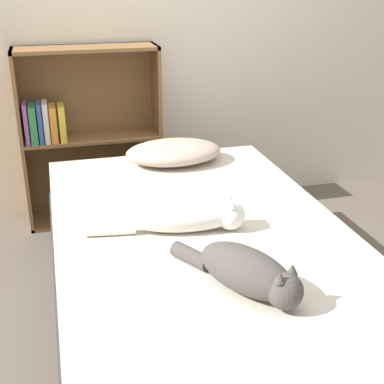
% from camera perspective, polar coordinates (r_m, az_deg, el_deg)
% --- Properties ---
extents(ground_plane, '(8.00, 8.00, 0.00)m').
position_cam_1_polar(ground_plane, '(2.48, 0.94, -14.73)').
color(ground_plane, brown).
extents(wall_back, '(8.00, 0.06, 2.50)m').
position_cam_1_polar(wall_back, '(3.42, -6.09, 18.44)').
color(wall_back, silver).
rests_on(wall_back, ground_plane).
extents(bed, '(1.22, 2.02, 0.52)m').
position_cam_1_polar(bed, '(2.33, 0.98, -9.71)').
color(bed, '#333338').
rests_on(bed, ground_plane).
extents(pillow, '(0.52, 0.35, 0.12)m').
position_cam_1_polar(pillow, '(2.91, -1.96, 4.28)').
color(pillow, '#B29E8E').
rests_on(pillow, bed).
extents(cat_light, '(0.64, 0.20, 0.14)m').
position_cam_1_polar(cat_light, '(2.15, -0.20, -2.76)').
color(cat_light, white).
rests_on(cat_light, bed).
extents(cat_dark, '(0.36, 0.50, 0.15)m').
position_cam_1_polar(cat_dark, '(1.77, 6.03, -8.52)').
color(cat_dark, '#47423D').
rests_on(cat_dark, bed).
extents(bookshelf, '(0.84, 0.26, 1.09)m').
position_cam_1_polar(bookshelf, '(3.38, -11.34, 6.15)').
color(bookshelf, brown).
rests_on(bookshelf, ground_plane).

